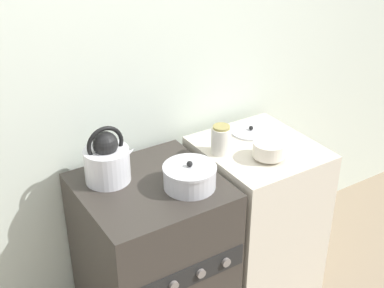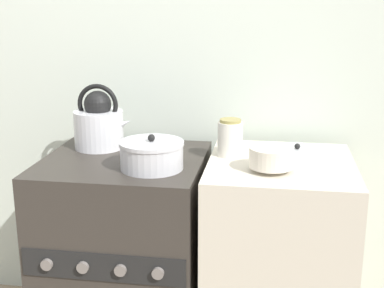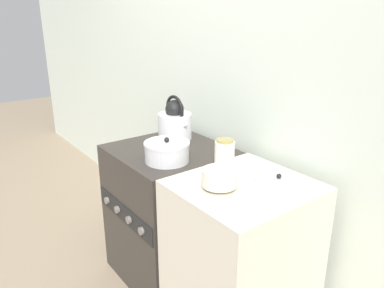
{
  "view_description": "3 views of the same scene",
  "coord_description": "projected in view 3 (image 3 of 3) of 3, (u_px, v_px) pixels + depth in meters",
  "views": [
    {
      "loc": [
        -0.95,
        -1.55,
        2.21
      ],
      "look_at": [
        0.25,
        0.35,
        0.99
      ],
      "focal_mm": 50.0,
      "sensor_mm": 36.0,
      "label": 1
    },
    {
      "loc": [
        0.6,
        -1.71,
        1.5
      ],
      "look_at": [
        0.29,
        0.3,
        0.93
      ],
      "focal_mm": 50.0,
      "sensor_mm": 36.0,
      "label": 2
    },
    {
      "loc": [
        1.74,
        -0.82,
        1.62
      ],
      "look_at": [
        0.27,
        0.28,
        0.97
      ],
      "focal_mm": 35.0,
      "sensor_mm": 36.0,
      "label": 3
    }
  ],
  "objects": [
    {
      "name": "wall_back",
      "position": [
        221.0,
        76.0,
        2.3
      ],
      "size": [
        7.0,
        0.06,
        2.5
      ],
      "color": "silver",
      "rests_on": "ground_plane"
    },
    {
      "name": "stove",
      "position": [
        171.0,
        213.0,
        2.35
      ],
      "size": [
        0.65,
        0.66,
        0.86
      ],
      "color": "#332D28",
      "rests_on": "ground_plane"
    },
    {
      "name": "counter",
      "position": [
        241.0,
        264.0,
        1.86
      ],
      "size": [
        0.57,
        0.61,
        0.88
      ],
      "color": "beige",
      "rests_on": "ground_plane"
    },
    {
      "name": "kettle",
      "position": [
        175.0,
        122.0,
        2.36
      ],
      "size": [
        0.26,
        0.21,
        0.28
      ],
      "color": "silver",
      "rests_on": "stove"
    },
    {
      "name": "cooking_pot",
      "position": [
        167.0,
        152.0,
        2.02
      ],
      "size": [
        0.25,
        0.25,
        0.14
      ],
      "color": "silver",
      "rests_on": "stove"
    },
    {
      "name": "enamel_bowl",
      "position": [
        220.0,
        178.0,
        1.66
      ],
      "size": [
        0.16,
        0.16,
        0.09
      ],
      "color": "beige",
      "rests_on": "counter"
    },
    {
      "name": "storage_jar",
      "position": [
        224.0,
        154.0,
        1.88
      ],
      "size": [
        0.1,
        0.1,
        0.15
      ],
      "color": "silver",
      "rests_on": "counter"
    },
    {
      "name": "loose_pot_lid",
      "position": [
        279.0,
        179.0,
        1.76
      ],
      "size": [
        0.23,
        0.23,
        0.03
      ],
      "color": "silver",
      "rests_on": "counter"
    }
  ]
}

